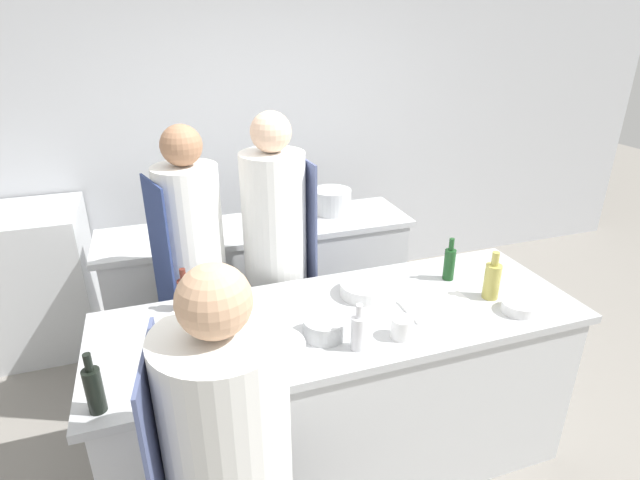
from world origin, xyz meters
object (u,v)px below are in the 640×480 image
stockpot (332,201)px  bowl_mixing_large (325,327)px  oven_range (24,282)px  cup (402,328)px  chef_at_pass_far (196,279)px  bottle_vinegar (358,331)px  chef_at_stove (277,267)px  bottle_cooking_oil (185,294)px  bowl_prep_small (366,288)px  bowl_wooden_salad (519,307)px  bottle_sauce (94,389)px  bottle_olive_oil (210,311)px  bottle_water (449,263)px  bottle_wine (492,280)px  bowl_ceramic_blue (274,351)px

stockpot → bowl_mixing_large: bearing=-111.2°
oven_range → cup: bearing=-45.7°
chef_at_pass_far → bottle_vinegar: bearing=-164.3°
chef_at_stove → bottle_cooking_oil: chef_at_stove is taller
bowl_prep_small → bowl_wooden_salad: (0.64, -0.40, -0.01)m
bottle_sauce → bowl_prep_small: (1.26, 0.46, -0.07)m
chef_at_pass_far → bowl_prep_small: (0.82, -0.53, 0.07)m
bowl_mixing_large → bowl_wooden_salad: bowl_mixing_large is taller
bowl_mixing_large → stockpot: (0.58, 1.48, 0.04)m
bowl_prep_small → stockpot: bearing=78.2°
bottle_olive_oil → bottle_cooking_oil: bottle_cooking_oil is taller
bottle_water → cup: bearing=-140.4°
chef_at_stove → bottle_cooking_oil: bearing=-62.8°
bowl_mixing_large → stockpot: size_ratio=0.68×
bottle_wine → bottle_cooking_oil: 1.53m
bottle_olive_oil → bowl_wooden_salad: 1.48m
bowl_prep_small → bowl_wooden_salad: 0.76m
bottle_sauce → bowl_mixing_large: bottle_sauce is taller
bottle_vinegar → bowl_mixing_large: bottle_vinegar is taller
bottle_olive_oil → chef_at_stove: bearing=49.5°
bowl_mixing_large → stockpot: 1.59m
bottle_cooking_oil → bowl_mixing_large: (0.57, -0.43, -0.05)m
oven_range → cup: size_ratio=10.53×
bottle_olive_oil → bottle_water: (1.29, 0.04, 0.02)m
bottle_wine → chef_at_pass_far: bearing=151.5°
bottle_sauce → bowl_ceramic_blue: (0.68, 0.10, -0.06)m
oven_range → bowl_wooden_salad: oven_range is taller
bowl_mixing_large → bowl_prep_small: bearing=41.2°
bottle_water → bowl_wooden_salad: size_ratio=1.41×
chef_at_pass_far → bowl_mixing_large: bearing=-165.4°
chef_at_pass_far → bottle_wine: size_ratio=6.90×
chef_at_stove → cup: (0.35, -0.89, 0.07)m
bottle_cooking_oil → bowl_mixing_large: size_ratio=1.16×
chef_at_pass_far → bowl_mixing_large: 0.95m
bottle_vinegar → bowl_prep_small: 0.48m
bowl_wooden_salad → stockpot: size_ratio=0.60×
oven_range → bowl_ceramic_blue: size_ratio=3.90×
bottle_wine → oven_range: bearing=144.3°
bottle_cooking_oil → stockpot: 1.56m
chef_at_stove → bowl_ceramic_blue: size_ratio=6.74×
chef_at_pass_far → bottle_olive_oil: chef_at_pass_far is taller
bottle_cooking_oil → bowl_wooden_salad: bottle_cooking_oil is taller
bowl_wooden_salad → cup: (-0.64, -0.01, 0.02)m
bottle_wine → cup: (-0.59, -0.17, -0.05)m
oven_range → bottle_water: bearing=-32.8°
bottle_cooking_oil → bowl_prep_small: 0.91m
bottle_olive_oil → cup: bearing=-25.1°
stockpot → bowl_ceramic_blue: bearing=-117.9°
chef_at_stove → bowl_prep_small: (0.35, -0.48, 0.05)m
bowl_ceramic_blue → bowl_wooden_salad: size_ratio=1.57×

